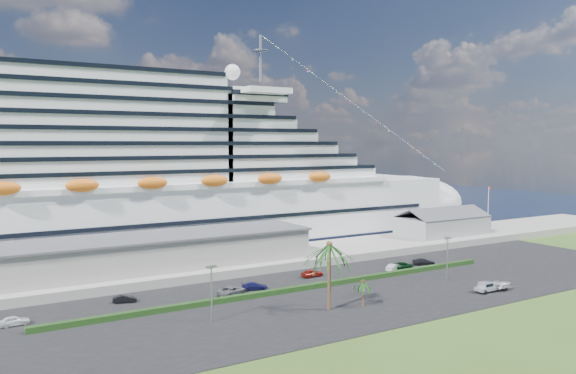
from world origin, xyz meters
TOP-DOWN VIEW (x-y plane):
  - ground at (0.00, 0.00)m, footprint 420.00×420.00m
  - asphalt_lot at (0.00, 11.00)m, footprint 140.00×38.00m
  - wharf at (0.00, 40.00)m, footprint 240.00×20.00m
  - water at (0.00, 130.00)m, footprint 420.00×160.00m
  - cruise_ship at (-21.53, 64.00)m, footprint 191.00×38.00m
  - terminal_building at (-25.00, 40.00)m, footprint 61.00×15.00m
  - port_shed at (52.00, 40.00)m, footprint 24.00×12.31m
  - flagpole at (70.04, 40.00)m, footprint 1.08×0.16m
  - hedge at (-8.00, 16.00)m, footprint 88.00×1.10m
  - lamp_post_left at (-28.00, 8.00)m, footprint 1.60×0.35m
  - lamp_post_right at (20.00, 8.00)m, footprint 1.60×0.35m
  - palm_tall at (-10.00, 4.00)m, footprint 8.82×8.82m
  - palm_short at (-4.50, 2.50)m, footprint 3.53×3.53m
  - parked_car_0 at (-52.95, 20.71)m, footprint 4.23×1.92m
  - parked_car_1 at (-36.35, 24.32)m, footprint 4.01×2.34m
  - parked_car_2 at (-19.39, 19.54)m, footprint 6.18×4.63m
  - parked_car_3 at (-14.48, 20.65)m, footprint 4.97×3.27m
  - parked_car_4 at (-0.38, 23.46)m, footprint 4.55×2.06m
  - parked_car_5 at (16.70, 19.18)m, footprint 4.65×2.94m
  - parked_car_6 at (19.42, 19.66)m, footprint 5.72×3.40m
  - parked_car_7 at (26.07, 20.31)m, footprint 5.20×3.67m
  - pickup_truck at (19.81, -1.59)m, footprint 5.05×2.02m
  - boat_trailer at (22.59, -2.00)m, footprint 5.99×4.42m

SIDE VIEW (x-z plane):
  - ground at x=0.00m, z-range 0.00..0.00m
  - water at x=0.00m, z-range 0.00..0.02m
  - asphalt_lot at x=0.00m, z-range 0.00..0.12m
  - hedge at x=-8.00m, z-range 0.12..1.02m
  - parked_car_1 at x=-36.35m, z-range 0.12..1.37m
  - parked_car_3 at x=-14.48m, z-range 0.12..1.46m
  - parked_car_7 at x=26.07m, z-range 0.12..1.52m
  - parked_car_0 at x=-52.95m, z-range 0.12..1.53m
  - parked_car_5 at x=16.70m, z-range 0.12..1.57m
  - parked_car_6 at x=19.42m, z-range 0.12..1.61m
  - parked_car_4 at x=-0.38m, z-range 0.12..1.64m
  - parked_car_2 at x=-19.39m, z-range 0.12..1.68m
  - wharf at x=0.00m, z-range 0.00..1.80m
  - pickup_truck at x=19.81m, z-range 0.21..1.98m
  - boat_trailer at x=22.59m, z-range 0.39..2.05m
  - palm_short at x=-4.50m, z-range 1.38..5.95m
  - port_shed at x=52.00m, z-range 0.71..8.08m
  - terminal_building at x=-25.00m, z-range 1.86..8.16m
  - lamp_post_left at x=-28.00m, z-range 1.21..9.48m
  - lamp_post_right at x=20.00m, z-range 1.21..9.48m
  - flagpole at x=70.04m, z-range 2.27..14.27m
  - palm_tall at x=-10.00m, z-range 3.64..14.77m
  - cruise_ship at x=-21.53m, z-range -10.31..43.69m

